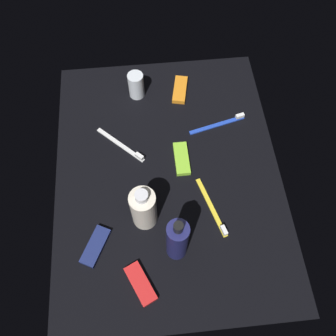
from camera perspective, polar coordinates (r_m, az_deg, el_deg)
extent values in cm
cube|color=black|center=(101.85, 0.00, -0.93)|extent=(84.00, 64.00, 1.20)
cylinder|color=navy|center=(85.24, 1.33, -11.63)|extent=(5.25, 5.25, 17.16)
cylinder|color=black|center=(75.68, 1.49, -9.59)|extent=(2.20, 2.20, 2.80)
cylinder|color=silver|center=(89.59, -3.94, -6.60)|extent=(6.56, 6.56, 14.05)
cylinder|color=silver|center=(82.06, -4.29, -4.59)|extent=(3.20, 3.20, 2.20)
cylinder|color=silver|center=(113.97, -5.16, 13.16)|extent=(4.88, 4.88, 8.73)
cube|color=yellow|center=(97.36, 7.00, -6.21)|extent=(17.61, 6.22, 0.90)
cube|color=white|center=(94.49, 9.03, -9.88)|extent=(2.80, 1.79, 1.20)
cube|color=blue|center=(110.28, 7.92, 6.96)|extent=(5.49, 17.76, 0.90)
cube|color=white|center=(112.03, 11.53, 8.24)|extent=(1.69, 2.79, 1.20)
cube|color=white|center=(106.35, -7.70, 3.80)|extent=(13.23, 13.92, 0.90)
cube|color=white|center=(102.52, -4.64, 1.94)|extent=(2.58, 2.65, 1.20)
cube|color=#8CD133|center=(102.70, 2.21, 1.52)|extent=(10.43, 4.07, 1.50)
cube|color=red|center=(91.28, -4.46, -18.11)|extent=(11.11, 8.03, 1.50)
cube|color=navy|center=(94.81, -11.62, -12.27)|extent=(11.08, 8.27, 1.50)
cube|color=orange|center=(117.17, 1.95, 12.52)|extent=(11.02, 6.15, 1.50)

